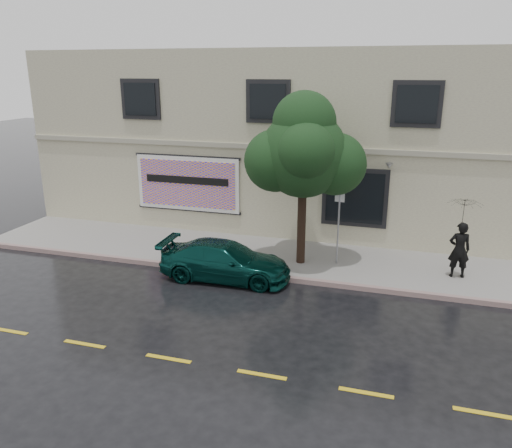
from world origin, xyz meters
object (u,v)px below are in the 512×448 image
(pedestrian, at_px, (459,250))
(street_tree, at_px, (303,155))
(car, at_px, (225,261))
(fire_hydrant, at_px, (193,252))

(pedestrian, height_order, street_tree, street_tree)
(car, height_order, street_tree, street_tree)
(car, xyz_separation_m, fire_hydrant, (-1.38, 0.64, -0.08))
(fire_hydrant, bearing_deg, street_tree, 30.08)
(pedestrian, xyz_separation_m, fire_hydrant, (-8.29, -1.20, -0.51))
(car, height_order, pedestrian, pedestrian)
(car, xyz_separation_m, pedestrian, (6.90, 1.84, 0.44))
(street_tree, xyz_separation_m, fire_hydrant, (-3.43, -1.03, -3.22))
(pedestrian, xyz_separation_m, street_tree, (-4.86, -0.17, 2.70))
(car, relative_size, fire_hydrant, 5.44)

